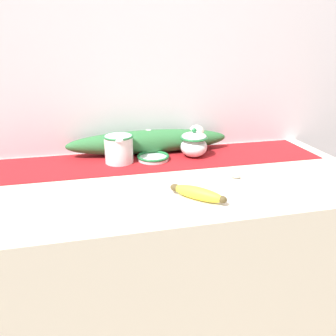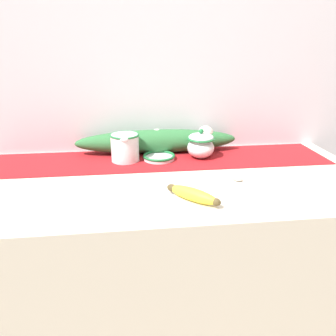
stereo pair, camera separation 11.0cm
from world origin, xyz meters
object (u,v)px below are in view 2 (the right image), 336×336
at_px(banana, 193,195).
at_px(spoon, 234,179).
at_px(cream_pitcher, 125,146).
at_px(small_dish, 159,157).
at_px(sugar_bowl, 201,145).

xyz_separation_m(banana, spoon, (0.17, 0.14, -0.02)).
relative_size(cream_pitcher, small_dish, 1.04).
relative_size(cream_pitcher, banana, 0.89).
bearing_deg(banana, cream_pitcher, 117.70).
bearing_deg(cream_pitcher, sugar_bowl, -0.21).
xyz_separation_m(small_dish, spoon, (0.24, -0.24, -0.01)).
distance_m(small_dish, spoon, 0.34).
relative_size(small_dish, banana, 0.85).
bearing_deg(small_dish, sugar_bowl, 0.91).
bearing_deg(cream_pitcher, small_dish, -1.62).
height_order(small_dish, spoon, small_dish).
height_order(sugar_bowl, banana, sugar_bowl).
xyz_separation_m(small_dish, banana, (0.06, -0.38, 0.01)).
xyz_separation_m(sugar_bowl, banana, (-0.11, -0.38, -0.04)).
bearing_deg(sugar_bowl, small_dish, -179.09).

